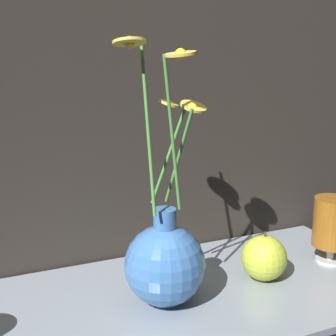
% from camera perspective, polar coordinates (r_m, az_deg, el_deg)
% --- Properties ---
extents(ground_plane, '(6.00, 6.00, 0.00)m').
position_cam_1_polar(ground_plane, '(0.80, 0.34, -16.11)').
color(ground_plane, black).
extents(shelf, '(0.84, 0.36, 0.01)m').
position_cam_1_polar(shelf, '(0.80, 0.34, -15.73)').
color(shelf, gray).
rests_on(shelf, ground_plane).
extents(vase_with_flowers, '(0.16, 0.13, 0.41)m').
position_cam_1_polar(vase_with_flowers, '(0.75, -0.39, -11.12)').
color(vase_with_flowers, '#3F72B7').
rests_on(vase_with_flowers, shelf).
extents(tea_glass, '(0.07, 0.07, 0.13)m').
position_cam_1_polar(tea_glass, '(0.94, 19.61, -6.49)').
color(tea_glass, silver).
rests_on(tea_glass, shelf).
extents(orange_fruit, '(0.08, 0.08, 0.09)m').
position_cam_1_polar(orange_fruit, '(0.85, 11.63, -10.68)').
color(orange_fruit, '#B7C638').
rests_on(orange_fruit, shelf).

